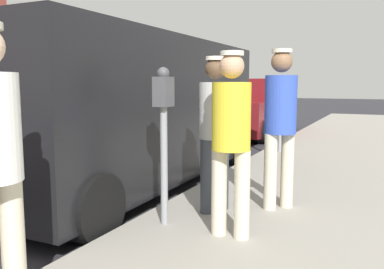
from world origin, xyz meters
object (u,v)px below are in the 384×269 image
(parking_meter_near, at_px, (164,119))
(parked_sedan_ahead, at_px, (249,110))
(pedestrian_in_blue, at_px, (280,118))
(parked_van, at_px, (132,108))
(pedestrian_in_gray, at_px, (215,124))
(pedestrian_in_yellow, at_px, (231,133))
(parking_meter_far, at_px, (281,101))

(parking_meter_near, distance_m, parked_sedan_ahead, 8.36)
(pedestrian_in_blue, height_order, parked_van, parked_van)
(parking_meter_near, height_order, pedestrian_in_gray, pedestrian_in_gray)
(parking_meter_near, height_order, pedestrian_in_blue, pedestrian_in_blue)
(pedestrian_in_yellow, relative_size, parked_van, 0.31)
(parking_meter_far, xyz_separation_m, pedestrian_in_blue, (0.88, -3.70, -0.04))
(pedestrian_in_blue, relative_size, parked_van, 0.33)
(pedestrian_in_gray, bearing_deg, pedestrian_in_blue, 34.09)
(pedestrian_in_yellow, bearing_deg, parked_van, 142.36)
(parking_meter_far, xyz_separation_m, pedestrian_in_yellow, (0.69, -4.71, -0.09))
(parked_sedan_ahead, bearing_deg, pedestrian_in_blue, -69.81)
(parking_meter_far, relative_size, parked_van, 0.29)
(pedestrian_in_gray, bearing_deg, parking_meter_near, -115.93)
(pedestrian_in_yellow, bearing_deg, parking_meter_near, 178.33)
(parking_meter_near, bearing_deg, parking_meter_far, 90.00)
(parking_meter_near, relative_size, parked_sedan_ahead, 0.34)
(parked_van, bearing_deg, pedestrian_in_yellow, -37.64)
(parking_meter_far, xyz_separation_m, parked_van, (-1.50, -3.02, -0.03))
(pedestrian_in_gray, distance_m, pedestrian_in_blue, 0.72)
(pedestrian_in_blue, distance_m, parked_sedan_ahead, 7.66)
(pedestrian_in_gray, bearing_deg, parked_van, 148.81)
(pedestrian_in_yellow, xyz_separation_m, parked_van, (-2.19, 1.69, 0.07))
(pedestrian_in_yellow, distance_m, parked_sedan_ahead, 8.55)
(parked_van, bearing_deg, pedestrian_in_blue, -15.95)
(parking_meter_near, distance_m, pedestrian_in_blue, 1.32)
(parking_meter_far, relative_size, pedestrian_in_yellow, 0.93)
(parked_sedan_ahead, bearing_deg, pedestrian_in_gray, -74.89)
(parking_meter_near, height_order, parked_van, parked_van)
(pedestrian_in_yellow, height_order, parked_sedan_ahead, pedestrian_in_yellow)
(pedestrian_in_blue, xyz_separation_m, parked_sedan_ahead, (-2.64, 7.18, -0.40))
(pedestrian_in_blue, xyz_separation_m, pedestrian_in_yellow, (-0.19, -1.01, -0.06))
(pedestrian_in_blue, distance_m, pedestrian_in_yellow, 1.03)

